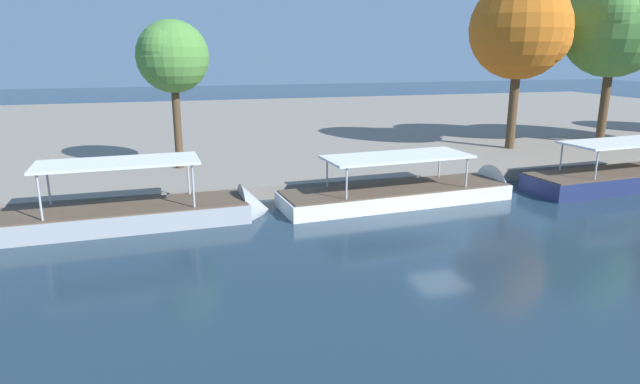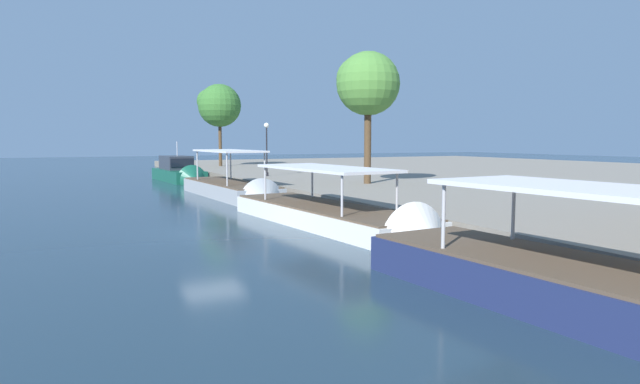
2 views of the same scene
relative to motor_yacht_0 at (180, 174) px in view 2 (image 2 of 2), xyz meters
name	(u,v)px [view 2 (image 2 of 2)]	position (x,y,z in m)	size (l,w,h in m)	color
ground_plane	(212,233)	(29.08, -4.89, -0.66)	(220.00, 220.00, 0.00)	#1E3342
motor_yacht_0	(180,174)	(0.00, 0.00, 0.00)	(9.96, 3.38, 4.65)	#14513D
tour_boat_1	(234,193)	(15.97, 0.18, -0.34)	(13.03, 3.64, 4.39)	#9EA3A8
tour_boat_2	(339,222)	(30.23, 0.44, -0.39)	(14.24, 4.33, 4.00)	silver
tour_boat_3	(639,312)	(44.49, -0.18, -0.29)	(13.55, 4.15, 4.08)	navy
lamp_post	(267,141)	(7.19, 5.80, 3.05)	(0.44, 0.44, 4.51)	black
tree_0	(218,105)	(-11.91, 7.02, 7.12)	(4.94, 4.94, 9.48)	#4C3823
tree_2	(366,83)	(17.76, 9.25, 7.16)	(4.43, 4.43, 9.19)	#4C3823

